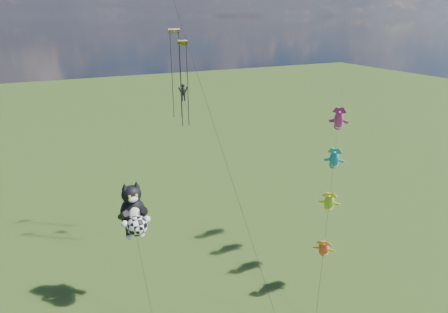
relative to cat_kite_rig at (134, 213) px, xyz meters
name	(u,v)px	position (x,y,z in m)	size (l,w,h in m)	color
cat_kite_rig	(134,213)	(0.00, 0.00, 0.00)	(2.40, 4.10, 12.12)	brown
fish_windsock_rig	(332,180)	(18.56, -2.52, 0.45)	(11.03, 11.71, 17.52)	brown
parafoil_rig	(184,86)	(7.24, 6.95, 8.84)	(3.54, 17.27, 26.39)	brown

